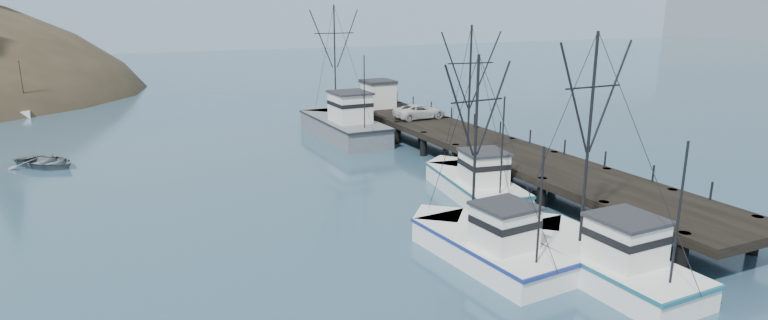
# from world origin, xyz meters

# --- Properties ---
(ground) EXTENTS (400.00, 400.00, 0.00)m
(ground) POSITION_xyz_m (0.00, 0.00, 0.00)
(ground) COLOR #2C4B63
(ground) RESTS_ON ground
(pier) EXTENTS (6.00, 44.00, 2.00)m
(pier) POSITION_xyz_m (14.00, 16.00, 1.69)
(pier) COLOR black
(pier) RESTS_ON ground
(distant_ridge) EXTENTS (360.00, 40.00, 26.00)m
(distant_ridge) POSITION_xyz_m (10.00, 170.00, 0.00)
(distant_ridge) COLOR #9EB2C6
(distant_ridge) RESTS_ON ground
(trawler_near) EXTENTS (3.96, 11.27, 11.44)m
(trawler_near) POSITION_xyz_m (7.71, -2.34, 0.82)
(trawler_near) COLOR white
(trawler_near) RESTS_ON ground
(trawler_mid) EXTENTS (4.17, 10.31, 10.32)m
(trawler_mid) POSITION_xyz_m (3.87, 1.18, 0.82)
(trawler_mid) COLOR white
(trawler_mid) RESTS_ON ground
(trawler_far) EXTENTS (4.99, 11.14, 11.34)m
(trawler_far) POSITION_xyz_m (9.29, 10.38, 0.82)
(trawler_far) COLOR white
(trawler_far) RESTS_ON ground
(work_vessel) EXTENTS (4.64, 14.91, 12.60)m
(work_vessel) POSITION_xyz_m (7.91, 30.72, 1.23)
(work_vessel) COLOR slate
(work_vessel) RESTS_ON ground
(pier_shed) EXTENTS (3.00, 3.20, 2.80)m
(pier_shed) POSITION_xyz_m (13.20, 34.00, 3.42)
(pier_shed) COLOR silver
(pier_shed) RESTS_ON pier
(pickup_truck) EXTENTS (5.02, 2.51, 1.37)m
(pickup_truck) POSITION_xyz_m (14.02, 26.54, 2.68)
(pickup_truck) COLOR silver
(pickup_truck) RESTS_ON pier
(motorboat) EXTENTS (6.46, 6.57, 1.11)m
(motorboat) POSITION_xyz_m (-16.91, 30.34, 0.00)
(motorboat) COLOR slate
(motorboat) RESTS_ON ground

